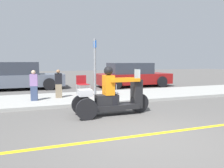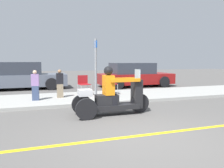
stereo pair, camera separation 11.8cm
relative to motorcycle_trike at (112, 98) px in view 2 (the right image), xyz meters
The scene contains 11 objects.
ground_plane 1.94m from the motorcycle_trike, 89.42° to the right, with size 60.00×60.00×0.00m, color #565451.
lane_stripe 1.94m from the motorcycle_trike, 90.13° to the right, with size 24.00×0.12×0.01m.
sidewalk_strip 2.76m from the motorcycle_trike, 89.60° to the left, with size 28.00×2.80×0.12m.
motorcycle_trike is the anchor object (origin of this frame).
spectator_near_curb 3.04m from the motorcycle_trike, 113.38° to the left, with size 0.26×0.16×1.09m.
spectator_end_of_line 3.23m from the motorcycle_trike, 130.67° to the left, with size 0.28×0.18×1.09m.
folding_chair_set_back 3.19m from the motorcycle_trike, 93.44° to the left, with size 0.52×0.52×0.82m.
folding_chair_curbside 3.18m from the motorcycle_trike, 72.45° to the left, with size 0.49×0.49×0.82m.
parked_car_lot_center 7.07m from the motorcycle_trike, 60.45° to the left, with size 4.43×2.02×1.42m.
parked_car_lot_far 7.64m from the motorcycle_trike, 113.05° to the left, with size 4.83×2.07×1.48m.
street_sign 1.78m from the motorcycle_trike, 92.59° to the left, with size 0.08×0.36×2.20m.
Camera 2 is at (-2.00, -3.98, 1.55)m, focal length 35.00 mm.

